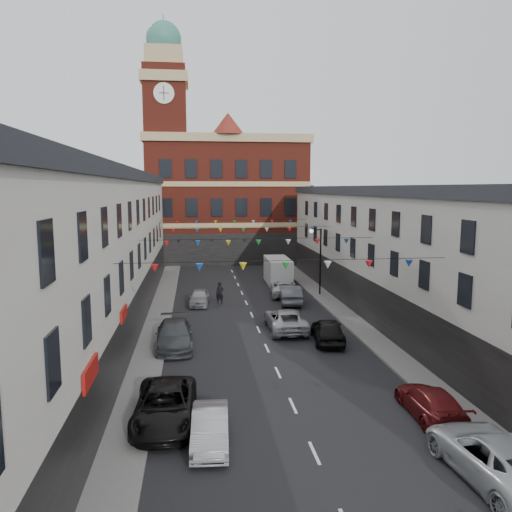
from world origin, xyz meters
name	(u,v)px	position (x,y,z in m)	size (l,w,h in m)	color
ground	(267,348)	(0.00, 0.00, 0.00)	(160.00, 160.00, 0.00)	black
pavement_left	(153,341)	(-6.90, 2.00, 0.07)	(1.80, 64.00, 0.15)	#605E5B
pavement_right	(367,333)	(6.90, 2.00, 0.07)	(1.80, 64.00, 0.15)	#605E5B
terrace_left	(62,261)	(-11.78, 1.00, 5.35)	(8.40, 56.00, 10.70)	beige
terrace_right	(448,262)	(11.78, 1.00, 4.85)	(8.40, 56.00, 9.70)	#B7B5AB
civic_building	(226,198)	(0.00, 37.95, 8.14)	(20.60, 13.30, 18.50)	maroon
clock_tower	(166,144)	(-7.50, 35.00, 14.93)	(5.60, 5.60, 30.00)	maroon
distant_hill	(196,213)	(-4.00, 62.00, 5.00)	(40.00, 14.00, 10.00)	#2A4520
street_lamp	(318,252)	(6.55, 14.00, 3.90)	(1.10, 0.36, 6.00)	black
car_left_b	(210,428)	(-3.73, -10.87, 0.64)	(1.36, 3.89, 1.28)	#9FA2A6
car_left_c	(165,406)	(-5.50, -8.94, 0.74)	(2.46, 5.33, 1.48)	black
car_left_d	(174,335)	(-5.50, 0.89, 0.78)	(2.18, 5.35, 1.55)	#3C4043
car_left_e	(199,297)	(-3.89, 11.69, 0.66)	(1.55, 3.86, 1.32)	gray
car_right_b	(494,457)	(5.50, -14.26, 0.76)	(2.54, 5.51, 1.53)	#B4B9BD
car_right_c	(431,402)	(5.50, -9.79, 0.65)	(1.81, 4.46, 1.29)	maroon
car_right_d	(328,330)	(3.94, 0.73, 0.76)	(1.79, 4.46, 1.52)	black
car_right_e	(290,294)	(3.60, 11.43, 0.77)	(1.64, 4.70, 1.55)	#515459
car_right_f	(284,288)	(3.60, 14.40, 0.68)	(2.27, 4.93, 1.37)	silver
moving_car	(286,320)	(1.80, 3.61, 0.74)	(2.45, 5.32, 1.48)	#A8ABAF
white_van	(278,271)	(4.04, 20.17, 1.27)	(2.21, 5.74, 2.54)	silver
pedestrian	(220,293)	(-2.21, 11.78, 0.93)	(0.68, 0.44, 1.86)	black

